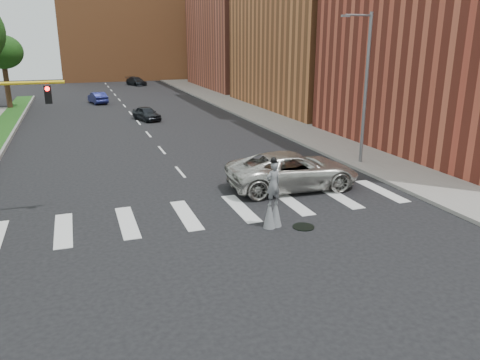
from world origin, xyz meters
TOP-DOWN VIEW (x-y plane):
  - ground_plane at (0.00, 0.00)m, footprint 160.00×160.00m
  - median_curb at (-10.45, 20.00)m, footprint 0.20×60.00m
  - sidewalk_right at (12.50, 25.00)m, footprint 5.00×90.00m
  - manhole at (3.00, -2.00)m, footprint 0.90×0.90m
  - building_far at (22.00, 54.00)m, footprint 16.00×22.00m
  - building_backdrop at (6.00, 78.00)m, footprint 26.00×14.00m
  - streetlight at (10.90, 6.00)m, footprint 2.05×0.20m
  - stilt_performer at (1.81, -1.50)m, footprint 0.83×0.60m
  - suv_crossing at (4.89, 3.00)m, footprint 7.02×3.49m
  - car_near at (0.94, 26.94)m, footprint 2.60×4.13m
  - car_mid at (-2.76, 41.23)m, footprint 2.29×4.39m
  - car_far at (4.68, 62.89)m, footprint 3.42×5.05m
  - tree_6 at (-12.21, 39.08)m, footprint 4.22×4.22m

SIDE VIEW (x-z plane):
  - ground_plane at x=0.00m, z-range 0.00..0.00m
  - manhole at x=3.00m, z-range 0.00..0.04m
  - sidewalk_right at x=12.50m, z-range 0.00..0.18m
  - median_curb at x=-10.45m, z-range 0.00..0.28m
  - car_near at x=0.94m, z-range 0.00..1.31m
  - car_far at x=4.68m, z-range 0.00..1.36m
  - car_mid at x=-2.76m, z-range 0.00..1.38m
  - suv_crossing at x=4.89m, z-range 0.00..1.91m
  - stilt_performer at x=1.81m, z-range -0.29..2.70m
  - streetlight at x=10.90m, z-range 0.40..9.40m
  - tree_6 at x=-12.21m, z-range 2.10..10.07m
  - building_backdrop at x=6.00m, z-range 0.00..18.00m
  - building_far at x=22.00m, z-range 0.00..20.00m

